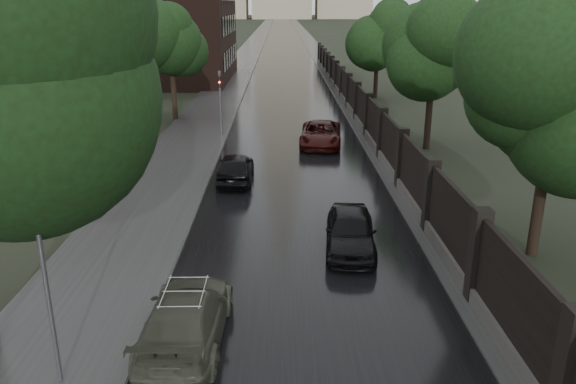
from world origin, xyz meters
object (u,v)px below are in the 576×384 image
Objects in this scene: car_right_far at (321,134)px; tree_right_a at (554,103)px; tree_right_c at (378,39)px; lamp_post at (45,274)px; volga_sedan at (186,318)px; tree_right_b at (433,59)px; tree_left_far at (171,43)px; car_right_near at (350,231)px; traffic_light at (220,98)px; hatchback_left at (235,167)px.

tree_right_a is at bearing -62.83° from car_right_far.
tree_right_a is 32.00m from tree_right_c.
volga_sedan is (2.44, 1.60, -2.00)m from lamp_post.
tree_right_b is at bearing -90.00° from tree_right_c.
tree_right_c reaches higher than volga_sedan.
tree_left_far is 24.05m from car_right_near.
tree_right_a reaches higher than traffic_light.
tree_right_c is at bearing 71.48° from lamp_post.
tree_right_c is 19.26m from traffic_light.
car_right_near is at bearing -84.58° from car_right_far.
car_right_near is (7.00, 6.93, -1.99)m from lamp_post.
car_right_far reaches higher than volga_sedan.
tree_left_far reaches higher than traffic_light.
car_right_near is (9.60, -21.57, -4.56)m from tree_left_far.
tree_left_far is 27.74m from volga_sedan.
volga_sedan is 1.17× the size of hatchback_left.
car_right_far is at bearing -108.92° from tree_right_c.
car_right_near is 14.36m from car_right_far.
tree_right_b is 1.00× the size of tree_right_c.
tree_right_c is (0.00, 32.00, 0.00)m from tree_right_a.
tree_left_far is at bearing 152.70° from tree_right_b.
hatchback_left is (-10.27, -5.99, -4.28)m from tree_right_b.
car_right_far is (-5.90, 14.78, -4.27)m from tree_right_a.
tree_right_c is 1.37× the size of lamp_post.
tree_right_a is at bearing 26.74° from lamp_post.
tree_right_a reaches higher than volga_sedan.
tree_right_a reaches higher than car_right_far.
car_right_far is at bearing 95.17° from car_right_near.
lamp_post is at bearing -102.79° from car_right_far.
traffic_light is at bearing 114.77° from car_right_near.
car_right_near is at bearing -100.58° from tree_right_c.
tree_right_b is at bearing -117.44° from volga_sedan.
tree_right_b is 24.33m from lamp_post.
car_right_near is at bearing -66.01° from tree_left_far.
tree_left_far reaches higher than volga_sedan.
lamp_post is at bearing -130.14° from car_right_near.
tree_right_c is (15.50, 10.00, -0.29)m from tree_left_far.
car_right_near reaches higher than hatchback_left.
car_right_near is (-5.90, -31.57, -4.27)m from tree_right_c.
tree_right_c is at bearing 90.00° from tree_right_a.
tree_left_far is at bearing 119.15° from car_right_near.
car_right_near is at bearing -129.06° from volga_sedan.
tree_right_c is 18.69m from car_right_far.
car_right_far is at bearing -36.94° from tree_left_far.
tree_right_a is 14.62m from lamp_post.
volga_sedan is at bearing -105.83° from tree_right_c.
tree_right_a is 1.00× the size of tree_right_c.
car_right_near is 0.82× the size of car_right_far.
tree_right_a is 1.75× the size of car_right_near.
car_right_far is at bearing 71.79° from lamp_post.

